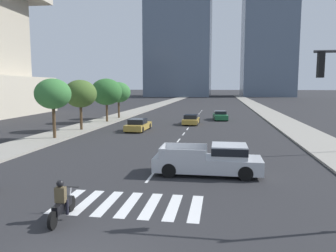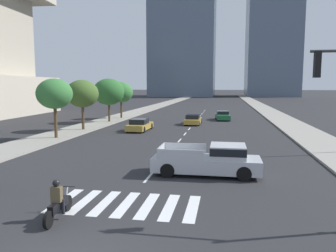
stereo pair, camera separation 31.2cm
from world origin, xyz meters
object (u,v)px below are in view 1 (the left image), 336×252
street_tree_nearest (53,94)px  motorcycle_lead (62,204)px  street_tree_third (106,92)px  street_tree_second (80,94)px  pickup_truck (213,160)px  sedan_gold_2 (191,120)px  sedan_gold_0 (138,125)px  sedan_green_1 (220,116)px  street_tree_fourth (119,92)px

street_tree_nearest → motorcycle_lead: bearing=-61.3°
street_tree_third → street_tree_second: bearing=-90.0°
pickup_truck → sedan_gold_2: pickup_truck is taller
sedan_gold_2 → motorcycle_lead: bearing=177.2°
pickup_truck → sedan_gold_0: (-8.32, 16.55, -0.22)m
pickup_truck → street_tree_second: 21.27m
street_tree_nearest → street_tree_second: size_ratio=1.00×
pickup_truck → sedan_gold_2: 23.52m
motorcycle_lead → street_tree_third: street_tree_third is taller
sedan_gold_2 → sedan_green_1: bearing=-29.8°
street_tree_nearest → sedan_gold_0: bearing=49.1°
sedan_gold_2 → street_tree_fourth: street_tree_fourth is taller
pickup_truck → motorcycle_lead: bearing=-126.8°
sedan_gold_2 → street_tree_third: 11.57m
motorcycle_lead → street_tree_nearest: bearing=24.7°
pickup_truck → sedan_gold_2: (-3.23, 23.29, -0.25)m
sedan_gold_0 → street_tree_second: street_tree_second is taller
sedan_green_1 → pickup_truck: bearing=-5.9°
sedan_green_1 → street_tree_fourth: size_ratio=0.87×
sedan_green_1 → sedan_gold_2: (-3.60, -6.06, -0.02)m
sedan_gold_0 → street_tree_third: (-5.95, 6.99, 3.41)m
street_tree_second → sedan_green_1: bearing=43.5°
motorcycle_lead → street_tree_second: size_ratio=0.42×
motorcycle_lead → pickup_truck: bearing=-40.8°
street_tree_second → street_tree_third: bearing=90.0°
sedan_green_1 → street_tree_third: 16.12m
sedan_gold_2 → street_tree_fourth: 12.71m
street_tree_fourth → pickup_truck: bearing=-63.5°
pickup_truck → street_tree_nearest: bearing=145.8°
pickup_truck → street_tree_fourth: street_tree_fourth is taller
sedan_gold_0 → sedan_gold_2: bearing=-35.7°
pickup_truck → sedan_gold_0: bearing=116.6°
motorcycle_lead → street_tree_second: street_tree_second is taller
sedan_green_1 → street_tree_second: 20.46m
street_tree_nearest → street_tree_third: 13.87m
pickup_truck → street_tree_fourth: (-14.28, 28.68, 3.03)m
motorcycle_lead → street_tree_fourth: street_tree_fourth is taller
motorcycle_lead → street_tree_nearest: size_ratio=0.42×
sedan_green_1 → motorcycle_lead: bearing=-13.9°
sedan_gold_0 → street_tree_second: size_ratio=0.89×
pickup_truck → sedan_gold_0: pickup_truck is taller
street_tree_nearest → street_tree_fourth: 19.00m
motorcycle_lead → sedan_gold_2: size_ratio=0.52×
sedan_gold_0 → pickup_truck: bearing=-151.9°
pickup_truck → street_tree_fourth: size_ratio=1.11×
motorcycle_lead → pickup_truck: 8.66m
sedan_gold_2 → street_tree_nearest: street_tree_nearest is taller
sedan_gold_0 → street_tree_second: 6.92m
sedan_green_1 → sedan_gold_2: size_ratio=1.05×
motorcycle_lead → street_tree_third: bearing=12.6°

